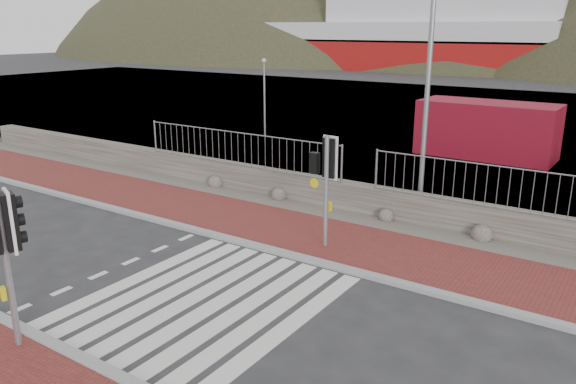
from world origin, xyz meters
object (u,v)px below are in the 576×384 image
Objects in this scene: shipping_container at (487,130)px; traffic_signal_far at (325,168)px; ferry at (399,29)px; traffic_signal_near at (3,237)px; streetlight at (435,54)px.

traffic_signal_far is at bearing -91.02° from shipping_container.
ferry is at bearing 118.36° from shipping_container.
traffic_signal_near is at bearing 78.23° from traffic_signal_far.
traffic_signal_far reaches higher than shipping_container.
ferry is 16.41× the size of traffic_signal_near.
traffic_signal_near is 1.00× the size of traffic_signal_far.
ferry is at bearing 123.45° from streetlight.
streetlight reaches higher than shipping_container.
traffic_signal_near is at bearing -72.08° from ferry.
streetlight is (26.50, -59.82, -0.42)m from ferry.
ferry reaches higher than streetlight.
traffic_signal_near is (23.03, -71.25, -3.17)m from ferry.
streetlight is at bearing -84.53° from shipping_container.
ferry reaches higher than traffic_signal_near.
ferry is 8.43× the size of shipping_container.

